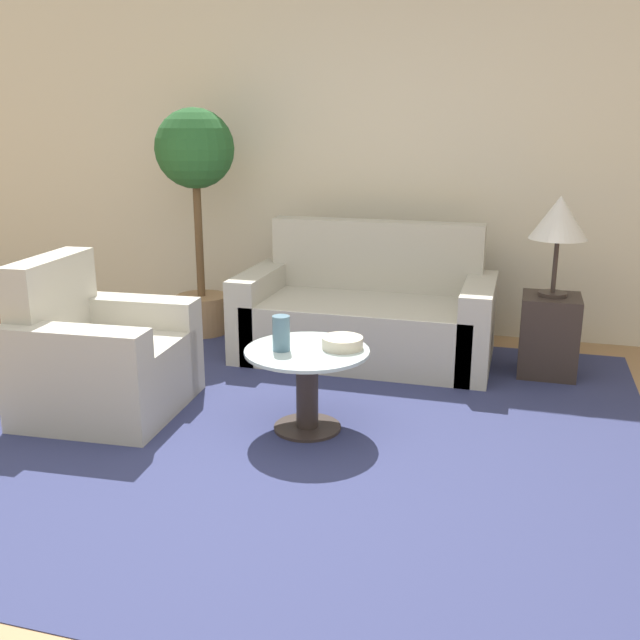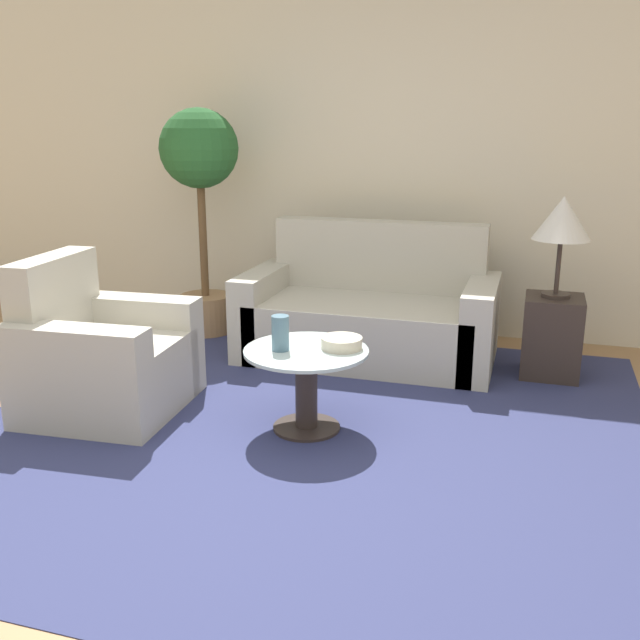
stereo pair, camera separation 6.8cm
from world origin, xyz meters
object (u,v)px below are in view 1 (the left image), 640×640
Objects in this scene: armchair at (98,362)px; bowl at (342,343)px; table_lamp at (559,220)px; potted_plant at (196,183)px; sofa_main at (368,315)px; coffee_table at (307,379)px; vase at (281,333)px.

armchair is 1.43m from bowl.
potted_plant is (-2.59, 0.25, 0.14)m from table_lamp.
table_lamp reaches higher than bowl.
potted_plant is at bearing 174.41° from table_lamp.
sofa_main is 1.90m from armchair.
potted_plant is 2.20m from bowl.
coffee_table is 1.04× the size of table_lamp.
table_lamp is 1.71m from bowl.
potted_plant reaches higher than armchair.
bowl is at bearing -83.83° from sofa_main.
armchair is 1.39× the size of coffee_table.
vase is at bearing -158.57° from coffee_table.
potted_plant reaches higher than bowl.
table_lamp is 1.98m from vase.
armchair is 0.54× the size of potted_plant.
armchair is 2.93m from table_lamp.
armchair is 4.24× the size of bowl.
armchair reaches higher than bowl.
sofa_main is 1.35m from coffee_table.
vase is at bearing -157.51° from bowl.
sofa_main is at bearing -45.80° from armchair.
coffee_table is at bearing -91.50° from sofa_main.
table_lamp is (1.26, 1.27, 0.73)m from coffee_table.
potted_plant reaches higher than coffee_table.
coffee_table is at bearing -156.76° from bowl.
armchair reaches higher than vase.
potted_plant is (-0.09, 1.58, 0.88)m from armchair.
coffee_table is 0.39× the size of potted_plant.
table_lamp is at bearing 45.28° from coffee_table.
bowl reaches higher than coffee_table.
sofa_main is at bearing 88.50° from coffee_table.
potted_plant reaches higher than table_lamp.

